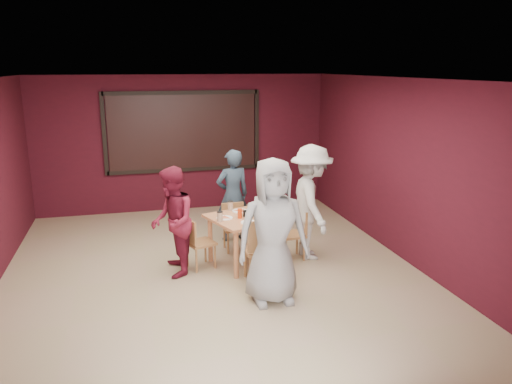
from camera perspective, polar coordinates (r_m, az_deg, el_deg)
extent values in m
plane|color=tan|center=(7.52, -4.93, -9.08)|extent=(7.00, 7.00, 0.00)
cube|color=black|center=(10.41, -8.31, 6.82)|extent=(3.00, 0.02, 1.50)
cube|color=tan|center=(7.54, -1.34, -3.00)|extent=(1.22, 1.22, 0.04)
cylinder|color=tan|center=(7.79, -5.24, -5.41)|extent=(0.07, 0.07, 0.72)
cylinder|color=tan|center=(8.16, -0.48, -4.43)|extent=(0.07, 0.07, 0.72)
cylinder|color=tan|center=(7.16, -2.29, -7.16)|extent=(0.07, 0.07, 0.72)
cylinder|color=tan|center=(7.56, 2.71, -5.98)|extent=(0.07, 0.07, 0.72)
cylinder|color=white|center=(7.25, -0.80, -3.49)|extent=(0.24, 0.24, 0.01)
cone|color=#F19855|center=(7.24, -0.80, -3.38)|extent=(0.22, 0.22, 0.02)
cylinder|color=beige|center=(7.17, 0.40, -3.14)|extent=(0.09, 0.09, 0.14)
cylinder|color=black|center=(7.15, 0.40, -2.56)|extent=(0.09, 0.09, 0.01)
cylinder|color=white|center=(7.81, -1.85, -2.17)|extent=(0.24, 0.24, 0.01)
cone|color=#F19855|center=(7.81, -1.85, -2.07)|extent=(0.22, 0.22, 0.02)
cylinder|color=beige|center=(7.86, -2.94, -1.60)|extent=(0.09, 0.09, 0.14)
cylinder|color=black|center=(7.84, -2.95, -1.07)|extent=(0.09, 0.09, 0.01)
cylinder|color=white|center=(7.47, -3.61, -2.97)|extent=(0.24, 0.24, 0.01)
cone|color=#F19855|center=(7.47, -3.62, -2.86)|extent=(0.22, 0.22, 0.02)
cylinder|color=beige|center=(7.31, -4.14, -2.84)|extent=(0.09, 0.09, 0.14)
cylinder|color=black|center=(7.29, -4.15, -2.27)|extent=(0.09, 0.09, 0.01)
cylinder|color=white|center=(7.60, 0.89, -2.64)|extent=(0.24, 0.24, 0.01)
cone|color=#F19855|center=(7.60, 0.89, -2.53)|extent=(0.22, 0.22, 0.02)
cylinder|color=beige|center=(7.73, 1.29, -1.86)|extent=(0.09, 0.09, 0.14)
cylinder|color=black|center=(7.71, 1.30, -1.31)|extent=(0.09, 0.09, 0.01)
cylinder|color=silver|center=(7.51, -0.69, -2.51)|extent=(0.06, 0.06, 0.10)
cylinder|color=silver|center=(7.45, -1.05, -2.70)|extent=(0.05, 0.05, 0.08)
cylinder|color=red|center=(7.45, -1.87, -2.47)|extent=(0.07, 0.07, 0.15)
cube|color=black|center=(7.53, -1.06, -2.47)|extent=(0.12, 0.08, 0.10)
cube|color=#A76441|center=(7.02, 0.56, -6.58)|extent=(0.48, 0.48, 0.04)
cylinder|color=#A76441|center=(7.33, 1.66, -7.77)|extent=(0.04, 0.04, 0.45)
cylinder|color=#A76441|center=(7.25, -1.24, -8.02)|extent=(0.04, 0.04, 0.45)
cylinder|color=#A76441|center=(6.99, 2.43, -8.90)|extent=(0.04, 0.04, 0.45)
cylinder|color=#A76441|center=(6.91, -0.62, -9.17)|extent=(0.04, 0.04, 0.45)
cube|color=#A76441|center=(6.74, 0.98, -5.10)|extent=(0.46, 0.05, 0.44)
cube|color=#A76441|center=(8.22, -2.42, -4.14)|extent=(0.38, 0.38, 0.04)
cylinder|color=#A76441|center=(8.12, -3.22, -5.88)|extent=(0.03, 0.03, 0.36)
cylinder|color=#A76441|center=(8.18, -1.14, -5.70)|extent=(0.03, 0.03, 0.36)
cylinder|color=#A76441|center=(8.39, -3.64, -5.19)|extent=(0.03, 0.03, 0.36)
cylinder|color=#A76441|center=(8.45, -1.63, -5.03)|extent=(0.03, 0.03, 0.36)
cube|color=#A76441|center=(8.31, -2.69, -2.39)|extent=(0.37, 0.03, 0.35)
cube|color=#A76441|center=(7.56, -6.33, -5.80)|extent=(0.48, 0.48, 0.04)
cylinder|color=#A76441|center=(7.57, -4.71, -7.39)|extent=(0.03, 0.03, 0.37)
cylinder|color=#A76441|center=(7.83, -5.80, -6.67)|extent=(0.03, 0.03, 0.37)
cylinder|color=#A76441|center=(7.44, -6.81, -7.84)|extent=(0.03, 0.03, 0.37)
cylinder|color=#A76441|center=(7.70, -7.85, -7.10)|extent=(0.03, 0.03, 0.37)
cube|color=#A76441|center=(7.42, -7.57, -4.46)|extent=(0.15, 0.37, 0.36)
cube|color=#A76441|center=(7.88, 4.09, -4.90)|extent=(0.40, 0.40, 0.04)
cylinder|color=#A76441|center=(8.03, 2.63, -6.04)|extent=(0.03, 0.03, 0.37)
cylinder|color=#A76441|center=(7.76, 3.38, -6.80)|extent=(0.03, 0.03, 0.37)
cylinder|color=#A76441|center=(8.14, 4.70, -5.81)|extent=(0.03, 0.03, 0.37)
cylinder|color=#A76441|center=(7.87, 5.53, -6.55)|extent=(0.03, 0.03, 0.37)
cube|color=#A76441|center=(7.87, 5.30, -3.26)|extent=(0.05, 0.38, 0.37)
imported|color=#949494|center=(6.31, 1.94, -4.54)|extent=(0.93, 0.61, 1.89)
imported|color=#2F4255|center=(8.60, -2.68, -0.38)|extent=(0.63, 0.46, 1.60)
imported|color=maroon|center=(7.26, -9.53, -3.39)|extent=(0.63, 0.79, 1.60)
imported|color=silver|center=(7.82, 6.32, -1.19)|extent=(0.77, 1.22, 1.81)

